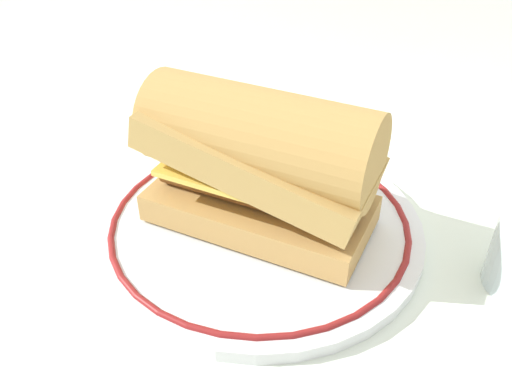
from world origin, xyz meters
name	(u,v)px	position (x,y,z in m)	size (l,w,h in m)	color
ground_plane	(263,226)	(0.00, 0.00, 0.00)	(1.50, 1.50, 0.00)	white
plate	(256,224)	(0.00, -0.01, 0.01)	(0.30, 0.30, 0.01)	white
sausage_sandwich	(256,158)	(0.00, -0.01, 0.08)	(0.20, 0.10, 0.13)	tan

